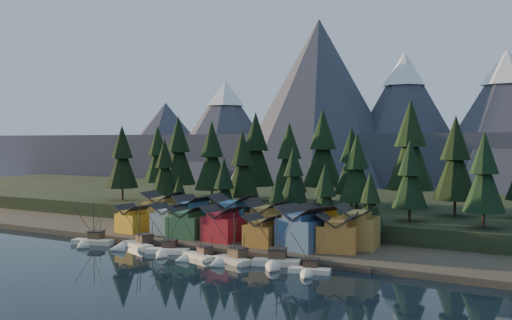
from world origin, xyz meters
The scene contains 46 objects.
ground centered at (0.00, 0.00, 0.00)m, with size 500.00×500.00×0.00m, color black.
shore_strip centered at (0.00, 40.00, 0.75)m, with size 400.00×50.00×1.50m, color #393229.
hillside centered at (0.00, 90.00, 3.00)m, with size 420.00×100.00×6.00m, color black.
dock centered at (0.00, 16.50, 0.50)m, with size 80.00×4.00×1.00m, color #3F362D.
mountain_ridge centered at (-4.20, 213.59, 26.06)m, with size 560.00×190.00×90.00m.
boat_0 centered at (-32.39, 8.87, 2.19)m, with size 11.33×11.80×11.90m.
boat_1 centered at (-19.75, 10.96, 2.30)m, with size 11.31×11.80×12.27m.
boat_2 centered at (-8.20, 9.44, 1.94)m, with size 10.91×11.29×10.87m.
boat_3 centered at (1.02, 8.43, 1.79)m, with size 9.63×9.96×9.86m.
boat_4 centered at (10.20, 8.14, 2.39)m, with size 9.90×10.51×12.00m.
boat_5 centered at (20.22, 10.77, 2.44)m, with size 11.00×11.57×12.61m.
boat_6 centered at (29.23, 8.19, 1.93)m, with size 8.99×9.43×10.12m.
house_front_0 centered at (-30.44, 22.54, 5.44)m, with size 8.29×7.93×7.51m.
house_front_1 centered at (-19.97, 25.36, 5.81)m, with size 8.66×8.38×8.20m.
house_front_2 centered at (-12.67, 23.60, 5.87)m, with size 9.62×9.68×8.32m.
house_front_3 centered at (-1.87, 24.00, 6.12)m, with size 9.01×8.63×8.79m.
house_front_4 centered at (10.12, 23.09, 5.37)m, with size 7.21×7.78×7.37m.
house_front_5 centered at (20.17, 23.69, 6.80)m, with size 11.06×10.36×10.09m.
house_front_6 centered at (28.20, 25.72, 6.09)m, with size 10.56×10.22×8.73m.
house_back_0 centered at (-29.82, 34.49, 6.88)m, with size 11.11×10.82×10.25m.
house_back_1 centered at (-17.63, 33.05, 6.62)m, with size 9.61×9.71×9.75m.
house_back_2 centered at (-4.28, 31.90, 7.19)m, with size 11.77×11.11×10.84m.
house_back_3 centered at (5.53, 33.10, 6.63)m, with size 9.87×8.85×9.76m.
house_back_4 centered at (20.41, 34.16, 6.48)m, with size 9.71×9.41×9.49m.
house_back_5 centered at (30.77, 31.93, 6.82)m, with size 10.11×10.21×10.14m.
tree_hill_0 centered at (-62.00, 52.00, 20.18)m, with size 11.13×11.13×25.93m.
tree_hill_1 centered at (-50.00, 68.00, 22.08)m, with size 12.62×12.62×29.41m.
tree_hill_2 centered at (-40.00, 48.00, 17.64)m, with size 9.14×9.14×21.29m.
tree_hill_3 centered at (-30.00, 60.00, 20.86)m, with size 11.67×11.67×27.19m.
tree_hill_4 centered at (-22.00, 75.00, 22.68)m, with size 13.09×13.09×30.50m.
tree_hill_5 centered at (-12.00, 50.00, 18.94)m, with size 10.16×10.16×23.68m.
tree_hill_6 centered at (-4.00, 65.00, 20.51)m, with size 11.40×11.40×26.55m.
tree_hill_7 centered at (6.00, 48.00, 16.49)m, with size 8.24×8.24×19.21m.
tree_hill_8 centered at (14.00, 72.00, 19.64)m, with size 10.71×10.71×24.95m.
tree_hill_9 centered at (22.00, 55.00, 18.47)m, with size 9.80×9.80×22.82m.
tree_hill_10 centered at (30.00, 80.00, 24.32)m, with size 14.38×14.38×33.49m.
tree_hill_11 centered at (38.00, 50.00, 17.54)m, with size 9.06×9.06×21.11m.
tree_hill_12 centered at (46.00, 66.00, 21.07)m, with size 11.84×11.84×27.57m.
tree_hill_13 centered at (56.00, 48.00, 18.56)m, with size 9.86×9.86×22.98m.
tree_hill_15 centered at (0.00, 82.00, 23.20)m, with size 13.50×13.50×31.45m.
tree_hill_16 centered at (-68.00, 78.00, 20.47)m, with size 11.36×11.36×26.47m.
tree_shore_0 centered at (-28.00, 40.00, 9.69)m, with size 6.44×6.44×15.00m.
tree_shore_1 centered at (-12.00, 40.00, 12.73)m, with size 8.82×8.82×20.55m.
tree_shore_2 centered at (5.00, 40.00, 9.93)m, with size 6.63×6.63×15.45m.
tree_shore_3 centered at (19.00, 40.00, 12.13)m, with size 8.35×8.35×19.46m.
tree_shore_4 centered at (31.00, 40.00, 11.16)m, with size 7.59×7.59×17.69m.
Camera 1 is at (76.89, -94.60, 26.77)m, focal length 40.00 mm.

